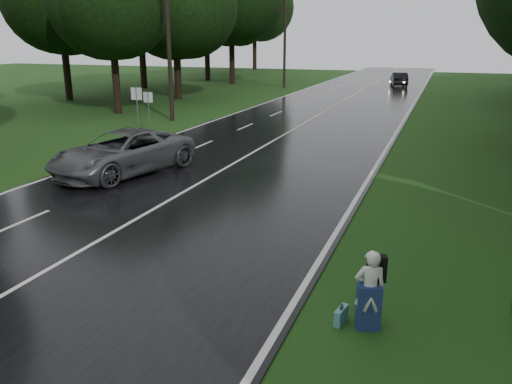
% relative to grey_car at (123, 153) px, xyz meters
% --- Properties ---
extents(ground, '(160.00, 160.00, 0.00)m').
position_rel_grey_car_xyz_m(ground, '(3.46, -7.99, -0.88)').
color(ground, '#1D4213').
rests_on(ground, ground).
extents(road, '(12.00, 140.00, 0.04)m').
position_rel_grey_car_xyz_m(road, '(3.46, 12.01, -0.86)').
color(road, black).
rests_on(road, ground).
extents(lane_center, '(0.12, 140.00, 0.01)m').
position_rel_grey_car_xyz_m(lane_center, '(3.46, 12.01, -0.84)').
color(lane_center, silver).
rests_on(lane_center, road).
extents(grey_car, '(4.19, 6.55, 1.68)m').
position_rel_grey_car_xyz_m(grey_car, '(0.00, 0.00, 0.00)').
color(grey_car, '#535558').
rests_on(grey_car, road).
extents(far_car, '(2.41, 4.75, 1.49)m').
position_rel_grey_car_xyz_m(far_car, '(6.54, 43.81, -0.09)').
color(far_car, black).
rests_on(far_car, road).
extents(hitchhiker, '(0.66, 0.63, 1.56)m').
position_rel_grey_car_xyz_m(hitchhiker, '(10.80, -7.97, -0.15)').
color(hitchhiker, silver).
rests_on(hitchhiker, ground).
extents(suitcase, '(0.21, 0.46, 0.31)m').
position_rel_grey_car_xyz_m(suitcase, '(10.30, -7.99, -0.72)').
color(suitcase, teal).
rests_on(suitcase, ground).
extents(utility_pole_mid, '(1.80, 0.28, 9.05)m').
position_rel_grey_car_xyz_m(utility_pole_mid, '(-5.04, 12.86, -0.88)').
color(utility_pole_mid, black).
rests_on(utility_pole_mid, ground).
extents(utility_pole_far, '(1.80, 0.28, 9.04)m').
position_rel_grey_car_xyz_m(utility_pole_far, '(-5.04, 37.55, -0.88)').
color(utility_pole_far, black).
rests_on(utility_pole_far, ground).
extents(road_sign_a, '(0.65, 0.10, 2.69)m').
position_rel_grey_car_xyz_m(road_sign_a, '(-3.74, 6.90, -0.88)').
color(road_sign_a, white).
rests_on(road_sign_a, ground).
extents(road_sign_b, '(0.56, 0.10, 2.35)m').
position_rel_grey_car_xyz_m(road_sign_b, '(-3.74, 8.01, -0.88)').
color(road_sign_b, white).
rests_on(road_sign_b, ground).
extents(tree_left_d, '(8.88, 8.88, 13.87)m').
position_rel_grey_car_xyz_m(tree_left_d, '(-10.33, 14.45, -0.88)').
color(tree_left_d, black).
rests_on(tree_left_d, ground).
extents(tree_left_e, '(8.64, 8.64, 13.49)m').
position_rel_grey_car_xyz_m(tree_left_e, '(-10.64, 23.99, -0.88)').
color(tree_left_e, black).
rests_on(tree_left_e, ground).
extents(tree_left_f, '(11.08, 11.08, 17.32)m').
position_rel_grey_car_xyz_m(tree_left_f, '(-12.24, 40.05, -0.88)').
color(tree_left_f, black).
rests_on(tree_left_f, ground).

